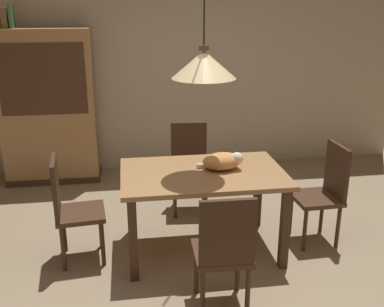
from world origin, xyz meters
name	(u,v)px	position (x,y,z in m)	size (l,w,h in m)	color
ground	(197,272)	(0.00, 0.00, 0.00)	(10.00, 10.00, 0.00)	#998466
back_wall	(165,58)	(0.00, 2.65, 1.45)	(6.40, 0.10, 2.90)	beige
dining_table	(203,182)	(0.11, 0.37, 0.65)	(1.40, 0.90, 0.75)	#A87A4C
chair_left_side	(70,206)	(-1.02, 0.36, 0.51)	(0.44, 0.44, 0.93)	#472D1E
chair_far_back	(189,163)	(0.12, 1.25, 0.51)	(0.44, 0.44, 0.93)	#472D1E
chair_right_side	(325,189)	(1.24, 0.37, 0.51)	(0.42, 0.42, 0.93)	#472D1E
chair_near_front	(224,249)	(0.11, -0.51, 0.51)	(0.41, 0.41, 0.93)	#472D1E
cat_sleeping	(223,161)	(0.29, 0.40, 0.83)	(0.39, 0.26, 0.16)	#E59951
pendant_lamp	(204,64)	(0.11, 0.37, 1.66)	(0.52, 0.52, 1.30)	beige
hutch_bookcase	(49,110)	(-1.44, 2.32, 0.89)	(1.12, 0.45, 1.85)	#A87A4C
book_yellow_short	(0,20)	(-1.87, 2.32, 1.94)	(0.04, 0.20, 0.18)	gold
book_brown_thick	(6,18)	(-1.80, 2.32, 1.96)	(0.06, 0.24, 0.22)	brown
book_green_slim	(12,16)	(-1.74, 2.32, 1.98)	(0.03, 0.20, 0.26)	#427A4C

